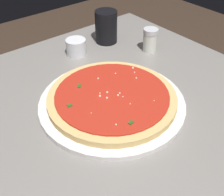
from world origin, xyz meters
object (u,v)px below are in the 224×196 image
parmesan_shaker (150,40)px  serving_plate (112,102)px  cup_tall_drink (106,27)px  pizza (112,97)px  cup_small_sauce (76,47)px

parmesan_shaker → serving_plate: bearing=117.1°
parmesan_shaker → cup_tall_drink: bearing=26.5°
serving_plate → pizza: (0.00, 0.00, 0.02)m
serving_plate → cup_small_sauce: bearing=-15.0°
serving_plate → parmesan_shaker: bearing=-62.9°
cup_tall_drink → cup_small_sauce: cup_tall_drink is taller
serving_plate → parmesan_shaker: size_ratio=4.83×
cup_small_sauce → parmesan_shaker: parmesan_shaker is taller
cup_small_sauce → parmesan_shaker: 0.23m
cup_tall_drink → parmesan_shaker: bearing=-153.5°
cup_tall_drink → cup_small_sauce: (-0.01, 0.13, -0.03)m
parmesan_shaker → pizza: bearing=117.1°
cup_tall_drink → cup_small_sauce: 0.13m
cup_tall_drink → pizza: bearing=144.1°
pizza → cup_small_sauce: (0.26, -0.07, 0.00)m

